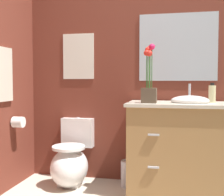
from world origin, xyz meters
TOP-DOWN VIEW (x-y plane):
  - wall_back at (0.20, 1.57)m, footprint 4.40×0.05m
  - toilet at (-0.86, 1.27)m, footprint 0.38×0.59m
  - vanity_cabinet at (0.23, 1.24)m, footprint 0.94×0.56m
  - flower_vase at (-0.03, 1.14)m, footprint 0.14×0.14m
  - soap_bottle at (0.56, 1.33)m, footprint 0.07×0.07m
  - trash_bin at (-0.25, 1.35)m, footprint 0.18×0.18m
  - wall_poster at (-0.86, 1.54)m, footprint 0.36×0.01m
  - wall_mirror at (0.23, 1.54)m, footprint 0.80×0.01m
  - hanging_towel at (-1.40, 0.90)m, footprint 0.03×0.28m
  - toilet_paper_roll at (-1.35, 1.07)m, footprint 0.11×0.11m

SIDE VIEW (x-z plane):
  - trash_bin at x=-0.25m, z-range 0.00..0.27m
  - toilet at x=-0.86m, z-range -0.10..0.59m
  - vanity_cabinet at x=0.23m, z-range -0.08..0.99m
  - toilet_paper_roll at x=-1.35m, z-range 0.62..0.74m
  - soap_bottle at x=0.56m, z-range 0.88..1.07m
  - flower_vase at x=-0.03m, z-range 0.79..1.35m
  - hanging_towel at x=-1.40m, z-range 0.90..1.42m
  - wall_back at x=0.20m, z-range 0.00..2.50m
  - wall_poster at x=-0.86m, z-range 1.12..1.62m
  - wall_mirror at x=0.23m, z-range 1.10..1.80m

